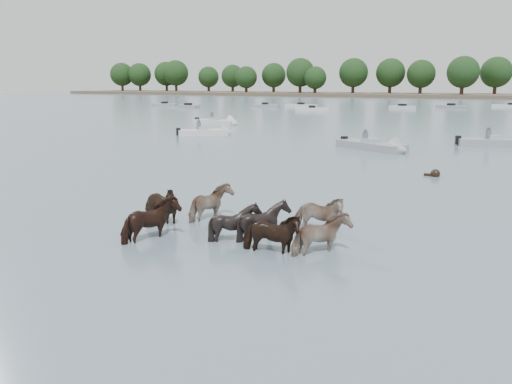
% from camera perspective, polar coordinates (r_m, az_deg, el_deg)
% --- Properties ---
extents(ground, '(400.00, 400.00, 0.00)m').
position_cam_1_polar(ground, '(13.12, -11.27, -7.13)').
color(ground, slate).
rests_on(ground, ground).
extents(shoreline, '(160.00, 30.00, 1.00)m').
position_cam_1_polar(shoreline, '(177.60, 1.87, 10.91)').
color(shoreline, '#4C4233').
rests_on(shoreline, ground).
extents(pony_herd, '(7.14, 4.23, 1.45)m').
position_cam_1_polar(pony_herd, '(14.47, -2.54, -3.31)').
color(pony_herd, black).
rests_on(pony_herd, ground).
extents(swimming_pony, '(0.72, 0.44, 0.44)m').
position_cam_1_polar(swimming_pony, '(25.17, 19.27, 1.90)').
color(swimming_pony, black).
rests_on(swimming_pony, ground).
extents(motorboat_a, '(4.48, 4.02, 1.92)m').
position_cam_1_polar(motorboat_a, '(42.56, -5.00, 6.63)').
color(motorboat_a, silver).
rests_on(motorboat_a, ground).
extents(motorboat_b, '(5.50, 3.87, 1.92)m').
position_cam_1_polar(motorboat_b, '(33.72, 13.66, 4.89)').
color(motorboat_b, gray).
rests_on(motorboat_b, ground).
extents(motorboat_c, '(5.43, 3.10, 1.92)m').
position_cam_1_polar(motorboat_c, '(39.16, 26.09, 4.97)').
color(motorboat_c, gray).
rests_on(motorboat_c, ground).
extents(motorboat_f, '(5.22, 1.73, 1.92)m').
position_cam_1_polar(motorboat_f, '(53.29, -3.92, 7.75)').
color(motorboat_f, silver).
rests_on(motorboat_f, ground).
extents(distant_flotilla, '(106.95, 28.51, 0.93)m').
position_cam_1_polar(distant_flotilla, '(85.99, 23.16, 8.50)').
color(distant_flotilla, gray).
rests_on(distant_flotilla, ground).
extents(treeline, '(144.72, 21.29, 12.53)m').
position_cam_1_polar(treeline, '(179.27, 1.36, 13.01)').
color(treeline, '#382619').
rests_on(treeline, ground).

